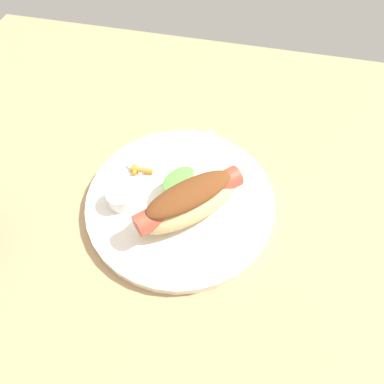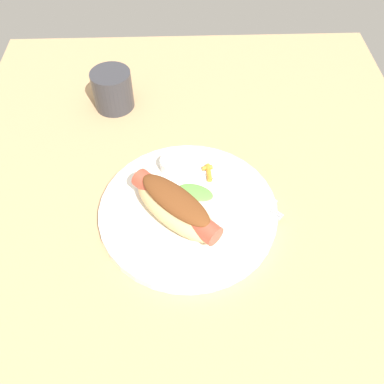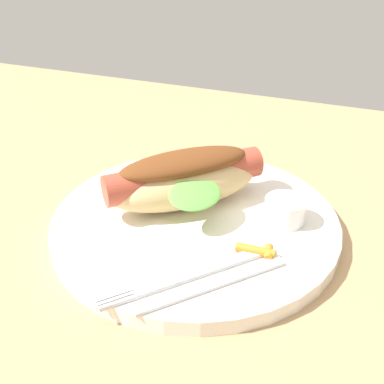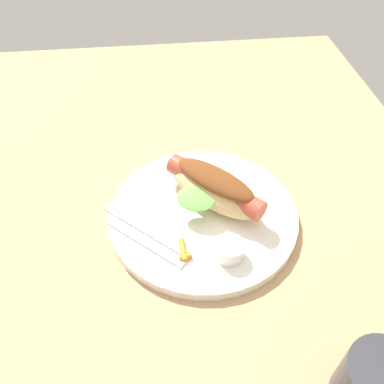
% 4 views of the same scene
% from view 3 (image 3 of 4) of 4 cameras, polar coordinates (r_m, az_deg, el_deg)
% --- Properties ---
extents(ground_plane, '(1.20, 0.90, 0.02)m').
position_cam_3_polar(ground_plane, '(0.52, -3.46, -5.20)').
color(ground_plane, tan).
extents(plate, '(0.30, 0.30, 0.02)m').
position_cam_3_polar(plate, '(0.51, 0.36, -3.67)').
color(plate, white).
rests_on(plate, ground_plane).
extents(hot_dog, '(0.17, 0.16, 0.06)m').
position_cam_3_polar(hot_dog, '(0.51, -0.86, 1.64)').
color(hot_dog, '#DBB77A').
rests_on(hot_dog, plate).
extents(sauce_ramekin, '(0.04, 0.04, 0.03)m').
position_cam_3_polar(sauce_ramekin, '(0.50, 10.97, -2.15)').
color(sauce_ramekin, white).
rests_on(sauce_ramekin, plate).
extents(fork, '(0.12, 0.13, 0.00)m').
position_cam_3_polar(fork, '(0.43, -0.31, -9.88)').
color(fork, silver).
rests_on(fork, plate).
extents(knife, '(0.11, 0.12, 0.00)m').
position_cam_3_polar(knife, '(0.42, 2.35, -10.81)').
color(knife, silver).
rests_on(knife, plate).
extents(carrot_garnish, '(0.04, 0.02, 0.01)m').
position_cam_3_polar(carrot_garnish, '(0.46, 7.98, -6.97)').
color(carrot_garnish, orange).
rests_on(carrot_garnish, plate).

